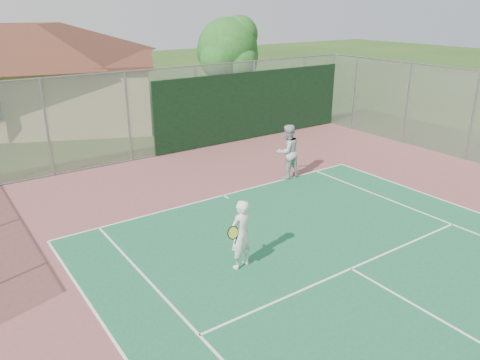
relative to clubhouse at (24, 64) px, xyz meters
name	(u,v)px	position (x,y,z in m)	size (l,w,h in m)	color
back_fence	(199,110)	(4.80, -9.28, -1.31)	(20.08, 0.11, 3.53)	gray
side_fence_right	(407,104)	(12.69, -13.75, -1.23)	(0.08, 9.00, 3.50)	gray
clubhouse	(24,64)	(0.00, 0.00, 0.00)	(16.12, 13.85, 5.87)	tan
tree	(229,51)	(9.43, -4.66, 0.53)	(3.83, 3.62, 5.33)	#3C2616
player_white_front	(241,235)	(0.62, -18.29, -2.13)	(0.92, 0.67, 1.69)	white
player_grey_back	(287,152)	(5.46, -14.24, -2.02)	(0.96, 0.76, 1.93)	#AFB1B4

